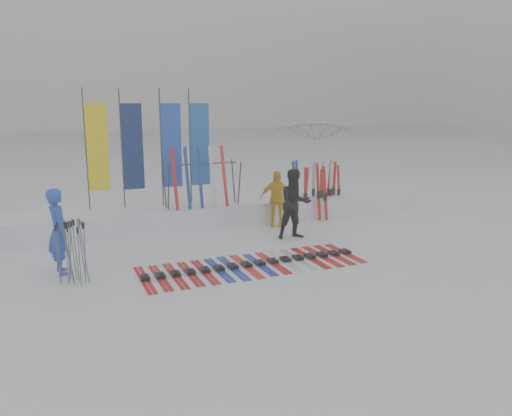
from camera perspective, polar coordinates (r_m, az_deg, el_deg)
name	(u,v)px	position (r m, az deg, el deg)	size (l,w,h in m)	color
ground	(277,271)	(10.39, 2.43, -7.15)	(120.00, 120.00, 0.00)	white
snow_bank	(209,213)	(14.46, -5.36, -0.55)	(14.00, 1.60, 0.60)	white
person_blue	(59,231)	(10.75, -21.62, -2.49)	(0.64, 0.42, 1.75)	blue
person_black	(295,204)	(12.68, 4.46, 0.44)	(0.86, 0.67, 1.78)	black
person_yellow	(276,199)	(13.95, 2.32, 1.08)	(0.92, 0.38, 1.57)	yellow
tent_canopy	(317,165)	(16.17, 6.94, 4.94)	(3.22, 3.28, 2.95)	white
ski_row	(253,264)	(10.67, -0.38, -6.44)	(4.76, 1.69, 0.07)	red
pole_cluster	(72,252)	(10.16, -20.29, -4.75)	(0.56, 0.61, 1.25)	#595B60
feather_flags	(150,146)	(14.02, -12.00, 6.90)	(3.37, 0.19, 3.20)	#383A3F
ski_rack	(202,178)	(13.80, -6.16, 3.42)	(2.04, 0.80, 1.23)	#383A3F
upright_skis	(317,190)	(15.30, 6.96, 2.00)	(1.62, 1.13, 1.70)	silver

